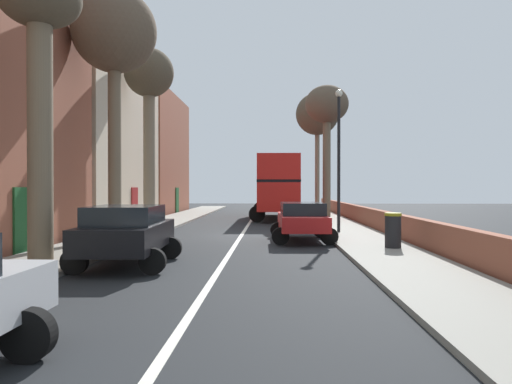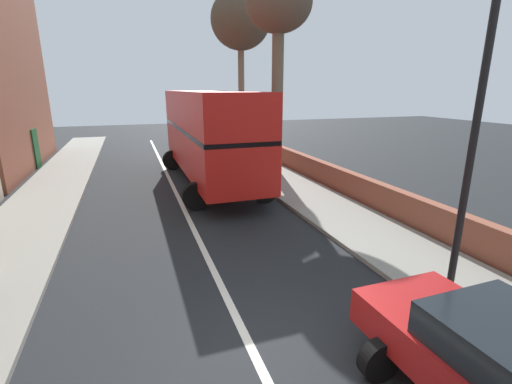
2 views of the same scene
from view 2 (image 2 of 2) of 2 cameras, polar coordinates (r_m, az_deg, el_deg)
name	(u,v)px [view 2 (image 2 of 2)]	position (r m, az deg, el deg)	size (l,w,h in m)	color
ground_plane	(260,367)	(6.28, 0.65, -25.72)	(84.00, 84.00, 0.00)	black
road_centre_line	(260,367)	(6.28, 0.65, -25.70)	(0.16, 54.00, 0.01)	silver
sidewalk_right	(494,305)	(8.86, 33.20, -14.57)	(2.60, 60.00, 0.12)	gray
double_decker_bus	(209,131)	(16.35, -7.41, 9.41)	(3.58, 10.49, 4.06)	red
street_tree_right_1	(241,21)	(22.80, -2.43, 25.17)	(3.40, 3.40, 9.49)	#7A6B56
street_tree_right_3	(279,11)	(17.83, 3.56, 26.46)	(2.95, 2.95, 8.94)	brown
lamppost_right	(478,110)	(7.71, 31.49, 10.92)	(0.32, 0.32, 6.31)	black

